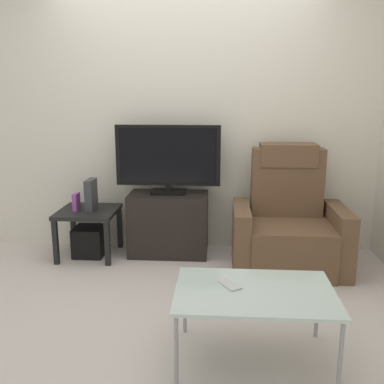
{
  "coord_description": "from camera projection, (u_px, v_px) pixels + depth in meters",
  "views": [
    {
      "loc": [
        0.35,
        -3.07,
        1.52
      ],
      "look_at": [
        0.11,
        0.5,
        0.7
      ],
      "focal_mm": 40.22,
      "sensor_mm": 36.0,
      "label": 1
    }
  ],
  "objects": [
    {
      "name": "television",
      "position": [
        168.0,
        158.0,
        4.0
      ],
      "size": [
        0.98,
        0.2,
        0.64
      ],
      "color": "black",
      "rests_on": "tv_stand"
    },
    {
      "name": "side_table",
      "position": [
        88.0,
        217.0,
        4.06
      ],
      "size": [
        0.54,
        0.54,
        0.45
      ],
      "color": "black",
      "rests_on": "ground"
    },
    {
      "name": "subwoofer_box",
      "position": [
        90.0,
        241.0,
        4.12
      ],
      "size": [
        0.28,
        0.28,
        0.28
      ],
      "primitive_type": "cube",
      "color": "black",
      "rests_on": "ground"
    },
    {
      "name": "coffee_table",
      "position": [
        255.0,
        295.0,
        2.43
      ],
      "size": [
        0.9,
        0.6,
        0.44
      ],
      "color": "#B2C6C1",
      "rests_on": "ground"
    },
    {
      "name": "book_upright",
      "position": [
        76.0,
        202.0,
        4.01
      ],
      "size": [
        0.04,
        0.12,
        0.16
      ],
      "primitive_type": "cube",
      "color": "purple",
      "rests_on": "side_table"
    },
    {
      "name": "cell_phone",
      "position": [
        230.0,
        285.0,
        2.48
      ],
      "size": [
        0.14,
        0.16,
        0.01
      ],
      "primitive_type": "cube",
      "rotation": [
        0.0,
        0.0,
        0.58
      ],
      "color": "#B7B7BC",
      "rests_on": "coffee_table"
    },
    {
      "name": "tv_stand",
      "position": [
        169.0,
        224.0,
        4.13
      ],
      "size": [
        0.74,
        0.41,
        0.6
      ],
      "color": "black",
      "rests_on": "ground"
    },
    {
      "name": "game_console",
      "position": [
        91.0,
        195.0,
        4.02
      ],
      "size": [
        0.07,
        0.2,
        0.29
      ],
      "primitive_type": "cube",
      "color": "#333338",
      "rests_on": "side_table"
    },
    {
      "name": "wall_back",
      "position": [
        185.0,
        117.0,
        4.15
      ],
      "size": [
        6.4,
        0.06,
        2.6
      ],
      "primitive_type": "cube",
      "color": "beige",
      "rests_on": "ground"
    },
    {
      "name": "recliner_armchair",
      "position": [
        288.0,
        226.0,
        3.82
      ],
      "size": [
        0.98,
        0.78,
        1.08
      ],
      "rotation": [
        0.0,
        0.0,
        0.18
      ],
      "color": "brown",
      "rests_on": "ground"
    },
    {
      "name": "ground_plane",
      "position": [
        174.0,
        294.0,
        3.35
      ],
      "size": [
        6.4,
        6.4,
        0.0
      ],
      "primitive_type": "plane",
      "color": "#BCB2AD"
    }
  ]
}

